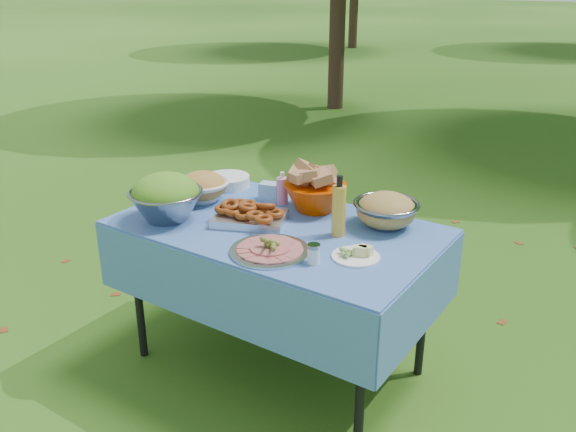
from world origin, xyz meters
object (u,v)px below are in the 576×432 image
object	(u,v)px
picnic_table	(277,298)
charcuterie_platter	(270,244)
bread_bowl	(315,190)
salad_bowl	(166,197)
pasta_bowl_steel	(386,210)
oil_bottle	(339,206)
plate_stack	(228,181)

from	to	relation	value
picnic_table	charcuterie_platter	size ratio (longest dim) A/B	4.33
picnic_table	bread_bowl	xyz separation A→B (m)	(0.04, 0.27, 0.48)
picnic_table	salad_bowl	bearing A→B (deg)	-154.27
pasta_bowl_steel	picnic_table	bearing A→B (deg)	-146.91
pasta_bowl_steel	salad_bowl	bearing A→B (deg)	-150.67
charcuterie_platter	salad_bowl	bearing A→B (deg)	177.59
bread_bowl	oil_bottle	bearing A→B (deg)	-40.20
salad_bowl	oil_bottle	size ratio (longest dim) A/B	1.24
pasta_bowl_steel	charcuterie_platter	world-z (taller)	pasta_bowl_steel
picnic_table	salad_bowl	size ratio (longest dim) A/B	4.29
salad_bowl	pasta_bowl_steel	world-z (taller)	salad_bowl
salad_bowl	plate_stack	world-z (taller)	salad_bowl
pasta_bowl_steel	charcuterie_platter	bearing A→B (deg)	-117.93
charcuterie_platter	plate_stack	bearing A→B (deg)	140.54
salad_bowl	plate_stack	size ratio (longest dim) A/B	1.43
plate_stack	picnic_table	bearing A→B (deg)	-29.53
picnic_table	plate_stack	xyz separation A→B (m)	(-0.53, 0.30, 0.41)
bread_bowl	charcuterie_platter	bearing A→B (deg)	-79.40
oil_bottle	bread_bowl	bearing A→B (deg)	139.80
salad_bowl	oil_bottle	bearing A→B (deg)	20.73
plate_stack	charcuterie_platter	size ratio (longest dim) A/B	0.71
plate_stack	pasta_bowl_steel	size ratio (longest dim) A/B	0.80
salad_bowl	pasta_bowl_steel	bearing A→B (deg)	29.33
salad_bowl	oil_bottle	distance (m)	0.81
charcuterie_platter	oil_bottle	size ratio (longest dim) A/B	1.22
picnic_table	charcuterie_platter	distance (m)	0.51
salad_bowl	charcuterie_platter	xyz separation A→B (m)	(0.61, -0.03, -0.07)
plate_stack	bread_bowl	size ratio (longest dim) A/B	0.78
salad_bowl	bread_bowl	distance (m)	0.71
salad_bowl	picnic_table	bearing A→B (deg)	25.73
bread_bowl	oil_bottle	xyz separation A→B (m)	(0.25, -0.21, 0.04)
plate_stack	oil_bottle	size ratio (longest dim) A/B	0.87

